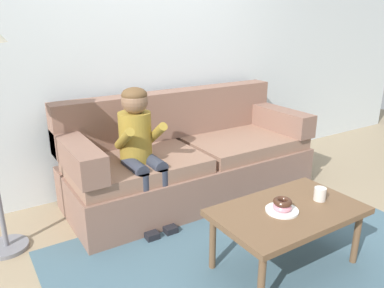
{
  "coord_description": "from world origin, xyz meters",
  "views": [
    {
      "loc": [
        -1.6,
        -1.95,
        1.61
      ],
      "look_at": [
        -0.08,
        0.45,
        0.65
      ],
      "focal_mm": 35.21,
      "sensor_mm": 36.0,
      "label": 1
    }
  ],
  "objects": [
    {
      "name": "area_rug",
      "position": [
        0.0,
        -0.25,
        0.01
      ],
      "size": [
        2.71,
        1.75,
        0.01
      ],
      "primitive_type": "cube",
      "color": "#476675",
      "rests_on": "ground"
    },
    {
      "name": "wall_back",
      "position": [
        0.0,
        1.4,
        1.4
      ],
      "size": [
        8.0,
        0.1,
        2.8
      ],
      "primitive_type": "cube",
      "color": "silver",
      "rests_on": "ground"
    },
    {
      "name": "mug",
      "position": [
        0.36,
        -0.47,
        0.48
      ],
      "size": [
        0.08,
        0.08,
        0.09
      ],
      "primitive_type": "cylinder",
      "color": "silver",
      "rests_on": "coffee_table"
    },
    {
      "name": "coffee_table",
      "position": [
        0.09,
        -0.45,
        0.39
      ],
      "size": [
        0.97,
        0.59,
        0.43
      ],
      "color": "brown",
      "rests_on": "ground"
    },
    {
      "name": "donut",
      "position": [
        0.03,
        -0.45,
        0.47
      ],
      "size": [
        0.17,
        0.17,
        0.04
      ],
      "primitive_type": "torus",
      "rotation": [
        0.0,
        0.0,
        0.88
      ],
      "color": "pink",
      "rests_on": "plate"
    },
    {
      "name": "plate",
      "position": [
        0.03,
        -0.45,
        0.44
      ],
      "size": [
        0.21,
        0.21,
        0.01
      ],
      "primitive_type": "cylinder",
      "color": "white",
      "rests_on": "coffee_table"
    },
    {
      "name": "couch",
      "position": [
        0.14,
        0.85,
        0.34
      ],
      "size": [
        2.27,
        0.9,
        0.95
      ],
      "color": "#846051",
      "rests_on": "ground"
    },
    {
      "name": "ground",
      "position": [
        0.0,
        0.0,
        0.0
      ],
      "size": [
        10.0,
        10.0,
        0.0
      ],
      "primitive_type": "plane",
      "color": "#9E896B"
    },
    {
      "name": "person_child",
      "position": [
        -0.45,
        0.64,
        0.67
      ],
      "size": [
        0.34,
        0.58,
        1.1
      ],
      "color": "olive",
      "rests_on": "ground"
    },
    {
      "name": "donut_second",
      "position": [
        0.03,
        -0.45,
        0.5
      ],
      "size": [
        0.15,
        0.15,
        0.04
      ],
      "primitive_type": "torus",
      "rotation": [
        0.0,
        0.0,
        2.82
      ],
      "color": "#422619",
      "rests_on": "donut"
    },
    {
      "name": "toy_controller",
      "position": [
        0.75,
        -0.03,
        0.03
      ],
      "size": [
        0.23,
        0.09,
        0.05
      ],
      "rotation": [
        0.0,
        0.0,
        0.23
      ],
      "color": "red",
      "rests_on": "ground"
    }
  ]
}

